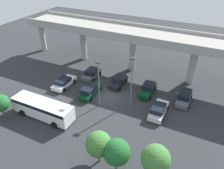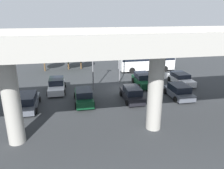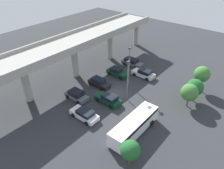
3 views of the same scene
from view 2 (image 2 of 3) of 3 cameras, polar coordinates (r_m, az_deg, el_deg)
The scene contains 17 objects.
ground_plane at distance 28.45m, azimuth 3.11°, elevation -1.11°, with size 94.24×94.24×0.00m, color #2D3033.
highway_overpass at distance 17.26m, azimuth 11.93°, elevation 8.66°, with size 45.22×6.80×8.24m.
parked_car_0 at distance 31.68m, azimuth 17.48°, elevation 1.47°, with size 2.25×4.79×1.50m.
parked_car_1 at distance 26.47m, azimuth 17.02°, elevation -1.69°, with size 2.25×4.36×1.59m.
parked_car_2 at distance 29.84m, azimuth 8.10°, elevation 1.24°, with size 2.22×4.66×1.64m.
parked_car_3 at distance 24.59m, azimuth 5.22°, elevation -2.48°, with size 2.04×4.50×1.61m.
parked_car_4 at distance 23.93m, azimuth -7.37°, elevation -3.09°, with size 2.07×4.64×1.66m.
parked_car_5 at distance 28.20m, azimuth -14.28°, elevation -0.21°, with size 2.15×4.82×1.63m.
parked_car_6 at distance 24.04m, azimuth -21.23°, elevation -4.19°, with size 2.15×4.85×1.60m.
shuttle_bus at distance 37.44m, azimuth 9.02°, elevation 5.85°, with size 9.18×2.76×2.49m.
lamp_post_near_aisle at distance 26.79m, azimuth -5.13°, elevation 7.75°, with size 0.70×0.35×7.77m.
lamp_post_mid_lot at distance 29.94m, azimuth 2.06°, elevation 8.60°, with size 0.70×0.35×7.44m.
tree_front_left at distance 41.53m, azimuth 14.17°, elevation 8.19°, with size 2.45×2.45×3.77m.
tree_front_centre at distance 38.31m, azimuth -8.24°, elevation 8.06°, with size 2.87×2.87×4.19m.
tree_front_right at distance 38.34m, azimuth -11.50°, elevation 7.77°, with size 2.87×2.87×4.11m.
tree_front_far_right at distance 38.09m, azimuth -17.53°, elevation 8.26°, with size 2.90×2.90×4.80m.
traffic_cone at distance 35.78m, azimuth 12.31°, elevation 3.13°, with size 0.44×0.44×0.70m.
Camera 2 is at (6.68, 25.98, 9.47)m, focal length 35.00 mm.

